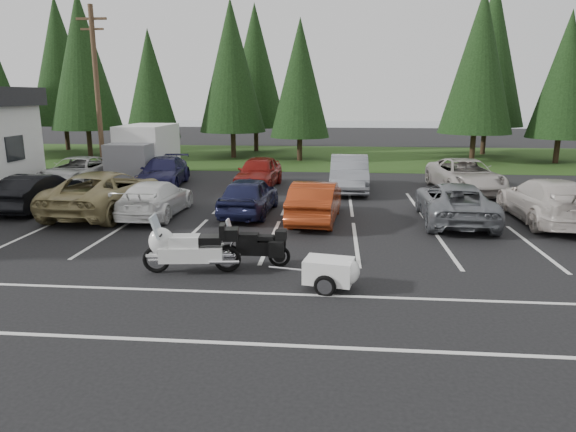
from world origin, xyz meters
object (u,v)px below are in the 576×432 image
at_px(car_near_7, 548,201).
at_px(cargo_trailer, 329,274).
at_px(car_near_4, 249,195).
at_px(box_truck, 142,153).
at_px(car_far_2, 259,172).
at_px(touring_motorcycle, 191,244).
at_px(car_near_5, 315,201).
at_px(car_far_1, 163,172).
at_px(car_far_4, 465,176).
at_px(car_near_2, 106,192).
at_px(car_far_0, 78,172).
at_px(adventure_motorcycle, 254,243).
at_px(utility_pole, 97,92).
at_px(car_near_6, 454,202).
at_px(car_far_3, 349,173).
at_px(car_near_3, 156,198).
at_px(car_near_1, 39,192).

distance_m(car_near_7, cargo_trailer, 10.71).
bearing_deg(car_near_4, box_truck, -44.13).
distance_m(car_far_2, touring_motorcycle, 12.66).
xyz_separation_m(car_near_5, car_near_7, (8.38, 0.54, 0.07)).
bearing_deg(touring_motorcycle, car_far_1, 104.75).
xyz_separation_m(car_far_4, cargo_trailer, (-6.31, -13.39, -0.39)).
bearing_deg(car_near_2, car_far_0, -50.85).
distance_m(car_near_2, car_far_4, 16.24).
distance_m(box_truck, touring_motorcycle, 16.23).
distance_m(box_truck, adventure_motorcycle, 16.38).
distance_m(utility_pole, car_near_6, 19.04).
xyz_separation_m(cargo_trailer, adventure_motorcycle, (-2.03, 1.51, 0.28)).
distance_m(car_far_0, car_far_3, 13.69).
height_order(car_near_3, touring_motorcycle, touring_motorcycle).
xyz_separation_m(car_near_4, adventure_motorcycle, (1.15, -6.15, -0.08)).
bearing_deg(car_near_5, cargo_trailer, 99.71).
xyz_separation_m(car_near_6, touring_motorcycle, (-8.01, -6.28, 0.06)).
xyz_separation_m(car_near_3, car_far_3, (7.49, 6.04, 0.16)).
distance_m(car_near_3, car_far_3, 9.63).
bearing_deg(car_far_4, touring_motorcycle, -133.91).
relative_size(car_near_4, car_near_6, 0.84).
xyz_separation_m(car_near_7, car_far_0, (-20.68, 5.83, -0.08)).
bearing_deg(car_far_3, car_near_3, -140.22).
bearing_deg(cargo_trailer, utility_pole, 140.17).
distance_m(box_truck, car_far_4, 16.86).
relative_size(box_truck, car_near_3, 1.20).
height_order(utility_pole, car_far_0, utility_pole).
height_order(car_near_7, car_far_4, car_near_7).
bearing_deg(car_far_2, car_near_2, -125.87).
bearing_deg(car_far_4, car_far_0, 174.94).
bearing_deg(car_near_2, car_near_6, -177.38).
relative_size(car_near_1, car_far_3, 0.87).
bearing_deg(car_far_4, car_near_4, -154.55).
xyz_separation_m(car_far_2, car_far_4, (9.98, -0.13, -0.01)).
relative_size(box_truck, cargo_trailer, 3.40).
bearing_deg(car_near_2, car_far_2, -126.09).
xyz_separation_m(car_near_6, adventure_motorcycle, (-6.48, -5.63, -0.06)).
xyz_separation_m(car_near_2, cargo_trailer, (8.78, -7.39, -0.45)).
relative_size(car_far_4, adventure_motorcycle, 2.56).
height_order(utility_pole, cargo_trailer, utility_pole).
bearing_deg(car_far_0, car_far_1, 4.34).
relative_size(car_near_1, car_near_3, 0.95).
height_order(car_near_5, car_near_6, car_near_5).
height_order(car_near_4, car_near_7, car_near_7).
bearing_deg(utility_pole, car_near_3, -54.39).
bearing_deg(box_truck, car_far_2, -16.90).
height_order(car_far_0, touring_motorcycle, touring_motorcycle).
height_order(utility_pole, car_far_2, utility_pole).
relative_size(utility_pole, car_near_2, 1.50).
distance_m(car_near_3, car_far_2, 7.09).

